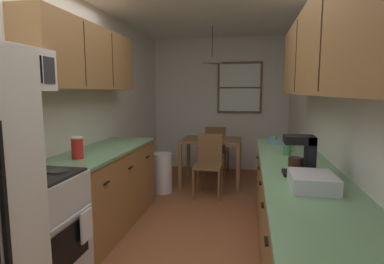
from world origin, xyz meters
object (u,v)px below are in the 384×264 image
at_px(dining_chair_near, 209,162).
at_px(dining_table, 211,146).
at_px(trash_bin, 163,173).
at_px(microwave_over_range, 6,69).
at_px(table_serving_bowl, 209,138).
at_px(dining_chair_far, 216,148).
at_px(dish_rack, 312,181).
at_px(fruit_bowl, 279,140).
at_px(mug_by_coffeemaker, 287,150).
at_px(storage_canister, 77,148).
at_px(stove_range, 32,235).
at_px(mug_spare, 287,143).
at_px(coffee_maker, 303,155).

bearing_deg(dining_chair_near, dining_table, 93.45).
distance_m(dining_table, trash_bin, 0.95).
xyz_separation_m(microwave_over_range, table_serving_bowl, (1.05, 3.02, -0.90)).
relative_size(dining_chair_far, dish_rack, 2.65).
bearing_deg(fruit_bowl, table_serving_bowl, 132.86).
bearing_deg(mug_by_coffeemaker, microwave_over_range, -149.38).
height_order(dining_chair_far, mug_by_coffeemaker, mug_by_coffeemaker).
bearing_deg(storage_canister, dining_table, 68.00).
xyz_separation_m(dining_table, trash_bin, (-0.67, -0.59, -0.33)).
relative_size(microwave_over_range, dining_table, 0.65).
bearing_deg(storage_canister, fruit_bowl, 32.92).
height_order(stove_range, mug_by_coffeemaker, stove_range).
bearing_deg(table_serving_bowl, storage_canister, -111.89).
bearing_deg(microwave_over_range, storage_canister, 80.99).
bearing_deg(table_serving_bowl, fruit_bowl, -47.14).
xyz_separation_m(mug_by_coffeemaker, mug_spare, (0.05, 0.47, -0.01)).
relative_size(dining_chair_near, dining_chair_far, 1.00).
height_order(dining_chair_far, trash_bin, dining_chair_far).
relative_size(stove_range, dining_table, 1.14).
relative_size(storage_canister, fruit_bowl, 0.77).
bearing_deg(microwave_over_range, table_serving_bowl, 70.86).
bearing_deg(dining_chair_far, coffee_maker, -72.79).
distance_m(microwave_over_range, dish_rack, 2.23).
bearing_deg(mug_by_coffeemaker, trash_bin, 142.42).
bearing_deg(coffee_maker, mug_by_coffeemaker, 91.86).
bearing_deg(dining_table, mug_spare, -53.24).
bearing_deg(mug_by_coffeemaker, dish_rack, -88.10).
height_order(mug_by_coffeemaker, fruit_bowl, mug_by_coffeemaker).
distance_m(dining_chair_far, table_serving_bowl, 0.70).
xyz_separation_m(dining_table, dining_chair_far, (0.02, 0.58, -0.13)).
distance_m(dining_chair_near, mug_spare, 1.36).
xyz_separation_m(dining_table, storage_canister, (-0.97, -2.40, 0.38)).
relative_size(fruit_bowl, dish_rack, 0.80).
xyz_separation_m(microwave_over_range, coffee_maker, (2.09, 0.46, -0.63)).
relative_size(dining_chair_far, fruit_bowl, 3.31).
xyz_separation_m(dining_chair_far, coffee_maker, (0.99, -3.19, 0.56)).
xyz_separation_m(microwave_over_range, fruit_bowl, (2.05, 1.94, -0.75)).
height_order(dining_chair_near, fruit_bowl, fruit_bowl).
height_order(mug_by_coffeemaker, mug_spare, mug_by_coffeemaker).
relative_size(dining_chair_near, trash_bin, 1.49).
relative_size(coffee_maker, mug_spare, 2.56).
relative_size(mug_spare, table_serving_bowl, 0.58).
relative_size(dining_chair_near, fruit_bowl, 3.31).
bearing_deg(mug_spare, dining_chair_far, 117.36).
relative_size(microwave_over_range, dish_rack, 1.84).
height_order(storage_canister, fruit_bowl, storage_canister).
bearing_deg(dining_chair_far, dining_chair_near, -89.26).
relative_size(dining_table, trash_bin, 1.59).
bearing_deg(mug_by_coffeemaker, table_serving_bowl, 119.36).
height_order(microwave_over_range, dining_table, microwave_over_range).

